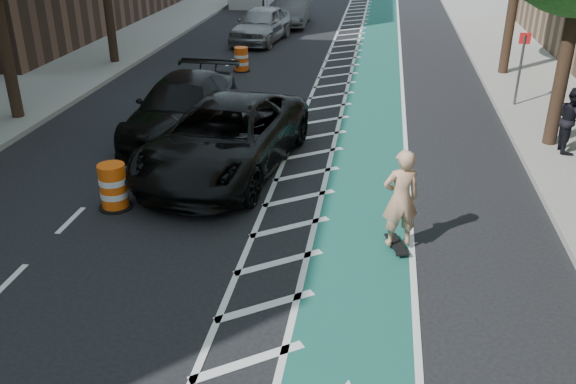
% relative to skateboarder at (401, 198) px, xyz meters
% --- Properties ---
extents(ground, '(120.00, 120.00, 0.00)m').
position_rel_skateboarder_xyz_m(ground, '(-3.70, -2.27, -1.10)').
color(ground, black).
rests_on(ground, ground).
extents(bike_lane, '(2.00, 90.00, 0.01)m').
position_rel_skateboarder_xyz_m(bike_lane, '(-0.70, 7.73, -1.09)').
color(bike_lane, '#175246').
rests_on(bike_lane, ground).
extents(buffer_strip, '(1.40, 90.00, 0.01)m').
position_rel_skateboarder_xyz_m(buffer_strip, '(-2.20, 7.73, -1.10)').
color(buffer_strip, silver).
rests_on(buffer_strip, ground).
extents(sidewalk_left, '(5.00, 90.00, 0.15)m').
position_rel_skateboarder_xyz_m(sidewalk_left, '(-13.20, 7.73, -1.03)').
color(sidewalk_left, gray).
rests_on(sidewalk_left, ground).
extents(curb_right, '(0.12, 90.00, 0.16)m').
position_rel_skateboarder_xyz_m(curb_right, '(3.35, 7.73, -1.02)').
color(curb_right, gray).
rests_on(curb_right, ground).
extents(curb_left, '(0.12, 90.00, 0.16)m').
position_rel_skateboarder_xyz_m(curb_left, '(-10.75, 7.73, -1.02)').
color(curb_left, gray).
rests_on(curb_left, ground).
extents(sign_post, '(0.35, 0.08, 2.47)m').
position_rel_skateboarder_xyz_m(sign_post, '(3.90, 9.73, 0.25)').
color(sign_post, '#4C4C4C').
rests_on(sign_post, ground).
extents(skateboard, '(0.49, 0.88, 0.11)m').
position_rel_skateboarder_xyz_m(skateboard, '(0.00, 0.00, -1.01)').
color(skateboard, black).
rests_on(skateboard, ground).
extents(skateboarder, '(0.83, 0.68, 1.97)m').
position_rel_skateboarder_xyz_m(skateboarder, '(0.00, 0.00, 0.00)').
color(skateboarder, tan).
rests_on(skateboarder, skateboard).
extents(suv_near, '(3.74, 6.63, 1.75)m').
position_rel_skateboarder_xyz_m(suv_near, '(-4.27, 3.34, -0.23)').
color(suv_near, black).
rests_on(suv_near, ground).
extents(suv_far, '(2.47, 5.74, 1.65)m').
position_rel_skateboarder_xyz_m(suv_far, '(-6.10, 5.68, -0.28)').
color(suv_far, black).
rests_on(suv_far, ground).
extents(car_silver, '(2.61, 5.14, 1.68)m').
position_rel_skateboarder_xyz_m(car_silver, '(-6.39, 19.02, -0.26)').
color(car_silver, gray).
rests_on(car_silver, ground).
extents(car_grey, '(1.77, 4.79, 1.56)m').
position_rel_skateboarder_xyz_m(car_grey, '(-5.55, 23.81, -0.32)').
color(car_grey, '#4E4F53').
rests_on(car_grey, ground).
extents(pedestrian, '(0.66, 0.85, 1.73)m').
position_rel_skateboarder_xyz_m(pedestrian, '(4.51, 5.61, -0.08)').
color(pedestrian, black).
rests_on(pedestrian, sidewalk_right).
extents(barrel_a, '(0.76, 0.76, 1.03)m').
position_rel_skateboarder_xyz_m(barrel_a, '(-6.19, 0.87, -0.61)').
color(barrel_a, '#F3550C').
rests_on(barrel_a, ground).
extents(barrel_b, '(0.60, 0.60, 0.82)m').
position_rel_skateboarder_xyz_m(barrel_b, '(-7.30, 8.42, -0.71)').
color(barrel_b, orange).
rests_on(barrel_b, ground).
extents(barrel_c, '(0.70, 0.70, 0.95)m').
position_rel_skateboarder_xyz_m(barrel_c, '(-6.10, 13.25, -0.65)').
color(barrel_c, '#F6500C').
rests_on(barrel_c, ground).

